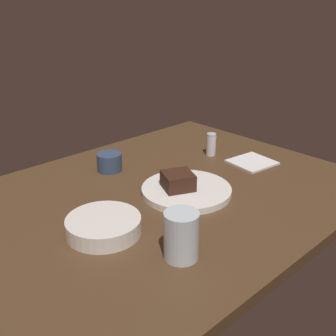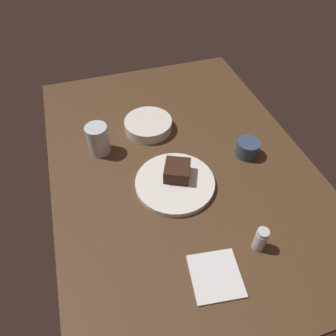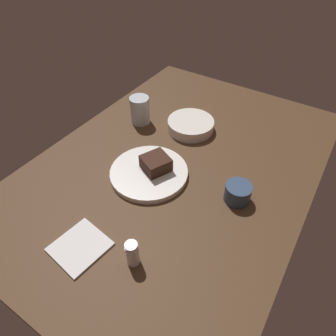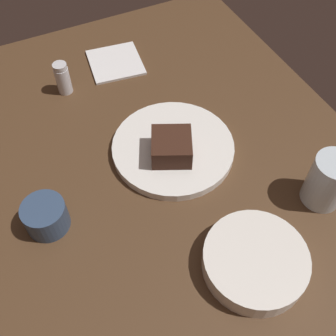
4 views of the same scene
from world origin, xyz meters
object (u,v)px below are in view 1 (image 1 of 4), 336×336
object	(u,v)px
salt_shaker	(211,145)
folded_napkin	(252,162)
coffee_cup	(109,162)
chocolate_cake_slice	(178,181)
side_bowl	(104,226)
dessert_plate	(186,190)
water_glass	(181,236)

from	to	relation	value
salt_shaker	folded_napkin	distance (cm)	14.97
coffee_cup	chocolate_cake_slice	bearing A→B (deg)	-81.98
salt_shaker	side_bowl	xyz separation A→B (cm)	(-55.12, -15.40, -1.81)
chocolate_cake_slice	coffee_cup	size ratio (longest dim) A/B	1.03
dessert_plate	side_bowl	size ratio (longest dim) A/B	1.43
water_glass	dessert_plate	bearing A→B (deg)	41.80
salt_shaker	water_glass	world-z (taller)	water_glass
salt_shaker	side_bowl	distance (cm)	57.26
dessert_plate	folded_napkin	world-z (taller)	dessert_plate
side_bowl	coffee_cup	distance (cm)	36.43
chocolate_cake_slice	side_bowl	bearing A→B (deg)	-174.91
chocolate_cake_slice	folded_napkin	world-z (taller)	chocolate_cake_slice
side_bowl	folded_napkin	xyz separation A→B (cm)	(59.41, 1.47, -1.64)
folded_napkin	salt_shaker	bearing A→B (deg)	107.11
side_bowl	salt_shaker	bearing A→B (deg)	15.61
dessert_plate	chocolate_cake_slice	distance (cm)	3.96
dessert_plate	salt_shaker	bearing A→B (deg)	28.26
dessert_plate	side_bowl	distance (cm)	28.36
water_glass	side_bowl	world-z (taller)	water_glass
side_bowl	water_glass	bearing A→B (deg)	-71.71
chocolate_cake_slice	salt_shaker	xyz separation A→B (cm)	(28.80, 13.06, -0.28)
side_bowl	coffee_cup	world-z (taller)	coffee_cup
salt_shaker	coffee_cup	bearing A→B (deg)	157.99
water_glass	folded_napkin	world-z (taller)	water_glass
dessert_plate	water_glass	distance (cm)	29.99
dessert_plate	salt_shaker	distance (cm)	30.56
coffee_cup	side_bowl	bearing A→B (deg)	-128.43
chocolate_cake_slice	folded_napkin	bearing A→B (deg)	-1.51
dessert_plate	side_bowl	xyz separation A→B (cm)	(-28.32, -1.00, 1.05)
coffee_cup	folded_napkin	size ratio (longest dim) A/B	0.60
chocolate_cake_slice	water_glass	size ratio (longest dim) A/B	0.75
dessert_plate	water_glass	world-z (taller)	water_glass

